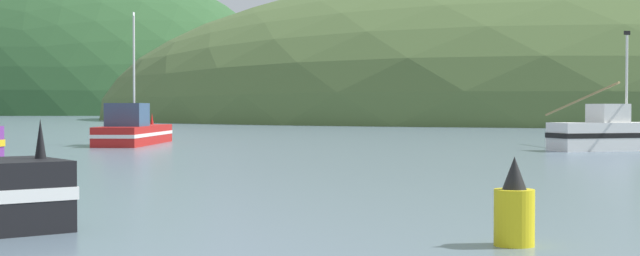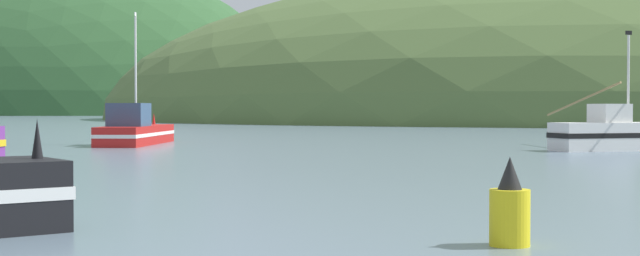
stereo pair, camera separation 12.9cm
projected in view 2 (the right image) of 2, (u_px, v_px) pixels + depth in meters
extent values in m
ellipsoid|color=#2D562D|center=(59.00, 114.00, 280.64)|extent=(154.56, 123.65, 97.25)
ellipsoid|color=#516B38|center=(615.00, 119.00, 158.05)|extent=(186.49, 149.19, 54.45)
cube|color=white|center=(632.00, 136.00, 43.31)|extent=(8.16, 5.88, 1.37)
cube|color=black|center=(632.00, 135.00, 43.31)|extent=(8.24, 5.94, 0.25)
cube|color=silver|center=(609.00, 113.00, 42.90)|extent=(2.10, 2.12, 0.91)
cylinder|color=silver|center=(628.00, 79.00, 43.17)|extent=(0.12, 0.12, 4.27)
cube|color=black|center=(629.00, 33.00, 43.12)|extent=(0.33, 0.21, 0.20)
cylinder|color=#997F4C|center=(582.00, 100.00, 47.41)|extent=(3.55, 5.91, 1.81)
cone|color=black|center=(37.00, 139.00, 15.46)|extent=(0.28, 0.28, 0.70)
cube|color=red|center=(136.00, 135.00, 50.33)|extent=(4.08, 9.61, 1.06)
cube|color=white|center=(136.00, 134.00, 50.33)|extent=(4.12, 9.71, 0.19)
cone|color=red|center=(154.00, 119.00, 54.60)|extent=(0.23, 0.23, 0.70)
cube|color=#334C6B|center=(129.00, 115.00, 48.70)|extent=(2.36, 2.77, 1.28)
cylinder|color=silver|center=(136.00, 71.00, 50.17)|extent=(0.12, 0.12, 6.23)
cube|color=white|center=(135.00, 14.00, 50.09)|extent=(0.10, 0.36, 0.20)
cylinder|color=yellow|center=(510.00, 218.00, 13.37)|extent=(0.61, 0.61, 0.86)
cone|color=black|center=(510.00, 173.00, 13.35)|extent=(0.37, 0.37, 0.50)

